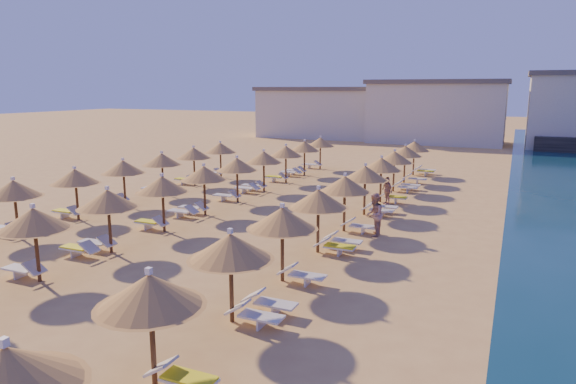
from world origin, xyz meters
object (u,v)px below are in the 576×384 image
at_px(parasol_row_west, 204,174).
at_px(beachgoer_c, 387,191).
at_px(beachgoer_b, 374,215).
at_px(parasol_row_east, 345,185).

distance_m(parasol_row_west, beachgoer_c, 10.05).
bearing_deg(beachgoer_c, beachgoer_b, -37.50).
xyz_separation_m(parasol_row_west, beachgoer_c, (7.82, 6.18, -1.33)).
distance_m(beachgoer_b, beachgoer_c, 6.45).
relative_size(parasol_row_east, parasol_row_west, 1.00).
distance_m(parasol_row_west, beachgoer_b, 8.82).
xyz_separation_m(parasol_row_west, beachgoer_b, (8.74, -0.20, -1.15)).
bearing_deg(parasol_row_west, beachgoer_c, 38.33).
xyz_separation_m(parasol_row_east, parasol_row_west, (-7.33, 0.00, 0.00)).
bearing_deg(beachgoer_b, beachgoer_c, -177.34).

